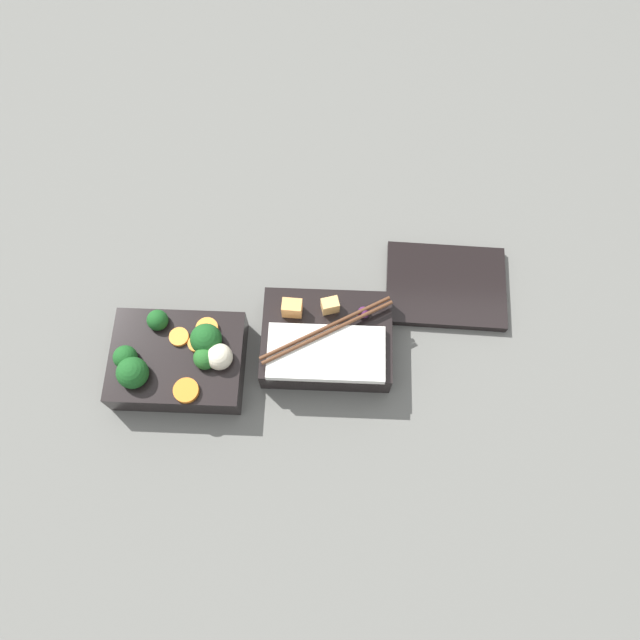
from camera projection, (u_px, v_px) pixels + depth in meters
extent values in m
plane|color=slate|center=(257.00, 363.00, 0.87)|extent=(3.00, 3.00, 0.00)
cube|color=black|center=(179.00, 361.00, 0.84)|extent=(0.18, 0.13, 0.05)
sphere|color=#236023|center=(205.00, 358.00, 0.81)|extent=(0.03, 0.03, 0.03)
sphere|color=#19511E|center=(206.00, 339.00, 0.82)|extent=(0.04, 0.04, 0.04)
sphere|color=#19511E|center=(133.00, 373.00, 0.80)|extent=(0.04, 0.04, 0.04)
sphere|color=#19511E|center=(125.00, 357.00, 0.81)|extent=(0.03, 0.03, 0.03)
sphere|color=#19511E|center=(158.00, 320.00, 0.83)|extent=(0.03, 0.03, 0.03)
cylinder|color=orange|center=(207.00, 328.00, 0.83)|extent=(0.04, 0.04, 0.01)
cylinder|color=orange|center=(186.00, 390.00, 0.80)|extent=(0.04, 0.04, 0.01)
cylinder|color=orange|center=(197.00, 344.00, 0.82)|extent=(0.03, 0.03, 0.01)
cylinder|color=orange|center=(179.00, 337.00, 0.83)|extent=(0.03, 0.03, 0.01)
sphere|color=beige|center=(219.00, 357.00, 0.81)|extent=(0.04, 0.04, 0.04)
cube|color=black|center=(327.00, 340.00, 0.85)|extent=(0.18, 0.13, 0.05)
cube|color=white|center=(326.00, 352.00, 0.82)|extent=(0.15, 0.08, 0.01)
cube|color=#F4A356|center=(292.00, 308.00, 0.83)|extent=(0.03, 0.02, 0.03)
cube|color=#EAB266|center=(330.00, 305.00, 0.83)|extent=(0.03, 0.02, 0.02)
sphere|color=#4C1E4C|center=(363.00, 312.00, 0.83)|extent=(0.02, 0.02, 0.02)
cylinder|color=#56331E|center=(328.00, 332.00, 0.82)|extent=(0.17, 0.10, 0.01)
cylinder|color=#56331E|center=(326.00, 328.00, 0.82)|extent=(0.17, 0.10, 0.01)
cube|color=black|center=(446.00, 286.00, 0.90)|extent=(0.18, 0.13, 0.01)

